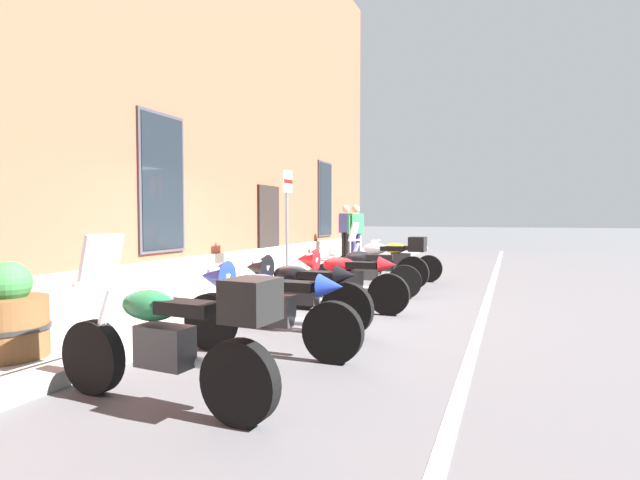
{
  "coord_description": "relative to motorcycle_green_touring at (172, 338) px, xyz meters",
  "views": [
    {
      "loc": [
        -7.2,
        -3.58,
        1.48
      ],
      "look_at": [
        1.21,
        -0.27,
        1.06
      ],
      "focal_mm": 27.41,
      "sensor_mm": 36.0,
      "label": 1
    }
  ],
  "objects": [
    {
      "name": "ground_plane",
      "position": [
        4.2,
        1.19,
        -0.56
      ],
      "size": [
        140.0,
        140.0,
        0.0
      ],
      "primitive_type": "plane",
      "color": "#424244"
    },
    {
      "name": "sidewalk",
      "position": [
        4.2,
        2.37,
        -0.48
      ],
      "size": [
        30.8,
        2.35,
        0.15
      ],
      "primitive_type": "cube",
      "color": "gray",
      "rests_on": "ground_plane"
    },
    {
      "name": "lane_stripe",
      "position": [
        4.2,
        -2.01,
        -0.56
      ],
      "size": [
        30.8,
        0.12,
        0.01
      ],
      "primitive_type": "cube",
      "color": "silver",
      "rests_on": "ground_plane"
    },
    {
      "name": "brick_pub_facade",
      "position": [
        4.2,
        7.07,
        4.42
      ],
      "size": [
        24.8,
        7.16,
        9.96
      ],
      "color": "brown",
      "rests_on": "ground_plane"
    },
    {
      "name": "motorcycle_green_touring",
      "position": [
        0.0,
        0.0,
        0.0
      ],
      "size": [
        0.62,
        2.1,
        1.34
      ],
      "color": "black",
      "rests_on": "ground_plane"
    },
    {
      "name": "motorcycle_blue_sport",
      "position": [
        1.58,
        0.07,
        -0.01
      ],
      "size": [
        0.62,
        2.07,
        1.0
      ],
      "color": "black",
      "rests_on": "ground_plane"
    },
    {
      "name": "motorcycle_black_sport",
      "position": [
        2.77,
        0.25,
        -0.02
      ],
      "size": [
        0.62,
        2.03,
        0.98
      ],
      "color": "black",
      "rests_on": "ground_plane"
    },
    {
      "name": "motorcycle_red_sport",
      "position": [
        4.16,
        0.09,
        -0.02
      ],
      "size": [
        0.62,
        2.02,
        0.99
      ],
      "color": "black",
      "rests_on": "ground_plane"
    },
    {
      "name": "motorcycle_black_naked",
      "position": [
        5.67,
        0.15,
        -0.09
      ],
      "size": [
        0.63,
        2.08,
        0.92
      ],
      "color": "black",
      "rests_on": "ground_plane"
    },
    {
      "name": "motorcycle_silver_touring",
      "position": [
        6.99,
        0.08,
        0.01
      ],
      "size": [
        0.62,
        2.08,
        1.37
      ],
      "color": "black",
      "rests_on": "ground_plane"
    },
    {
      "name": "motorcycle_yellow_naked",
      "position": [
        8.19,
        0.06,
        -0.09
      ],
      "size": [
        0.62,
        1.99,
        0.95
      ],
      "color": "black",
      "rests_on": "ground_plane"
    },
    {
      "name": "pedestrian_striped_shirt",
      "position": [
        10.95,
        1.95,
        0.55
      ],
      "size": [
        0.5,
        0.4,
        1.7
      ],
      "color": "#1E1E4C",
      "rests_on": "sidewalk"
    },
    {
      "name": "pedestrian_blue_top",
      "position": [
        11.68,
        2.5,
        0.56
      ],
      "size": [
        0.35,
        0.64,
        1.72
      ],
      "color": "black",
      "rests_on": "sidewalk"
    },
    {
      "name": "parking_sign",
      "position": [
        5.96,
        1.85,
        1.09
      ],
      "size": [
        0.36,
        0.07,
        2.3
      ],
      "color": "#4C4C51",
      "rests_on": "sidewalk"
    },
    {
      "name": "barrel_planter",
      "position": [
        0.18,
        2.01,
        -0.04
      ],
      "size": [
        0.69,
        0.69,
        0.91
      ],
      "color": "brown",
      "rests_on": "sidewalk"
    }
  ]
}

